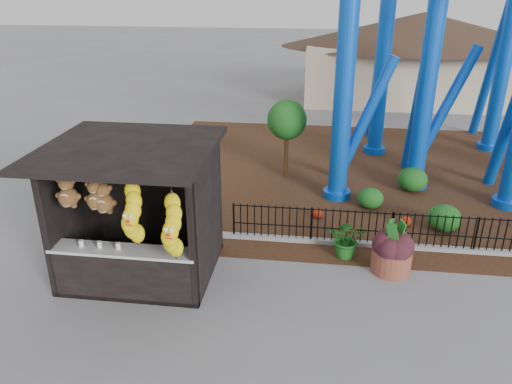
# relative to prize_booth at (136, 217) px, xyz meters

# --- Properties ---
(ground) EXTENTS (120.00, 120.00, 0.00)m
(ground) POSITION_rel_prize_booth_xyz_m (2.97, -0.93, -1.51)
(ground) COLOR slate
(ground) RESTS_ON ground
(mulch_bed) EXTENTS (18.00, 12.00, 0.02)m
(mulch_bed) POSITION_rel_prize_booth_xyz_m (6.97, 7.07, -1.50)
(mulch_bed) COLOR #331E11
(mulch_bed) RESTS_ON ground
(curb) EXTENTS (18.00, 0.18, 0.12)m
(curb) POSITION_rel_prize_booth_xyz_m (6.97, 2.07, -1.45)
(curb) COLOR gray
(curb) RESTS_ON ground
(prize_booth) EXTENTS (3.50, 3.40, 3.12)m
(prize_booth) POSITION_rel_prize_booth_xyz_m (0.00, 0.00, 0.00)
(prize_booth) COLOR black
(prize_booth) RESTS_ON ground
(picket_fence) EXTENTS (12.20, 0.06, 1.00)m
(picket_fence) POSITION_rel_prize_booth_xyz_m (7.87, 2.07, -1.01)
(picket_fence) COLOR black
(picket_fence) RESTS_ON ground
(terracotta_planter) EXTENTS (1.00, 1.00, 0.55)m
(terracotta_planter) POSITION_rel_prize_booth_xyz_m (5.65, 1.00, -1.24)
(terracotta_planter) COLOR brown
(terracotta_planter) RESTS_ON ground
(planter_foliage) EXTENTS (0.70, 0.70, 0.64)m
(planter_foliage) POSITION_rel_prize_booth_xyz_m (5.65, 1.00, -0.64)
(planter_foliage) COLOR black
(planter_foliage) RESTS_ON terracotta_planter
(potted_plant) EXTENTS (0.97, 0.86, 0.99)m
(potted_plant) POSITION_rel_prize_booth_xyz_m (4.65, 1.50, -1.01)
(potted_plant) COLOR #205D1B
(potted_plant) RESTS_ON ground
(landscaping) EXTENTS (8.41, 3.64, 0.75)m
(landscaping) POSITION_rel_prize_booth_xyz_m (7.55, 4.61, -1.17)
(landscaping) COLOR #174E17
(landscaping) RESTS_ON mulch_bed
(pavilion) EXTENTS (15.00, 15.00, 4.80)m
(pavilion) POSITION_rel_prize_booth_xyz_m (8.97, 19.07, 1.55)
(pavilion) COLOR #BFAD8C
(pavilion) RESTS_ON ground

